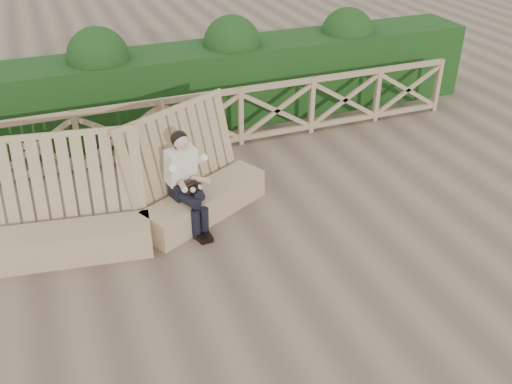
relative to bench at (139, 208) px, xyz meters
name	(u,v)px	position (x,y,z in m)	size (l,w,h in m)	color
ground	(281,261)	(1.58, -1.36, -0.39)	(60.00, 60.00, 0.00)	brown
bench	(139,208)	(0.00, 0.00, 0.00)	(4.00, 1.61, 1.57)	#917753
woman	(186,178)	(0.68, -0.04, 0.37)	(0.52, 0.93, 1.44)	black
guardrail	(202,122)	(1.58, 2.14, 0.16)	(10.10, 0.09, 1.10)	#967C57
hedge	(184,89)	(1.58, 3.34, 0.36)	(12.00, 1.20, 1.50)	black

